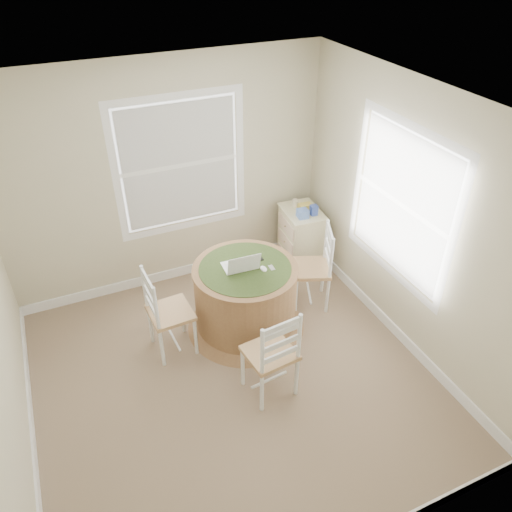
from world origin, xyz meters
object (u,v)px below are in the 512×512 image
chair_left (170,312)px  corner_chest (301,238)px  laptop (241,265)px  chair_near (270,352)px  chair_right (311,268)px  round_table (246,295)px

chair_left → corner_chest: size_ratio=1.24×
chair_left → laptop: laptop is taller
chair_near → corner_chest: bearing=-132.2°
chair_right → round_table: bearing=-62.2°
chair_left → chair_near: bearing=-146.6°
round_table → laptop: 0.38m
round_table → chair_left: size_ratio=1.31×
round_table → chair_near: (-0.15, -0.89, 0.06)m
chair_right → laptop: size_ratio=2.73×
chair_left → chair_right: bearing=-90.2°
chair_near → corner_chest: 2.07m
chair_left → chair_near: 1.10m
chair_right → corner_chest: chair_right is taller
round_table → chair_near: 0.90m
round_table → chair_left: 0.80m
round_table → corner_chest: (1.07, 0.78, -0.03)m
corner_chest → chair_left: bearing=-152.4°
round_table → chair_right: size_ratio=1.31×
chair_near → chair_left: bearing=-59.8°
chair_left → corner_chest: (1.87, 0.79, -0.09)m
chair_near → corner_chest: chair_near is taller
laptop → chair_near: bearing=86.4°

